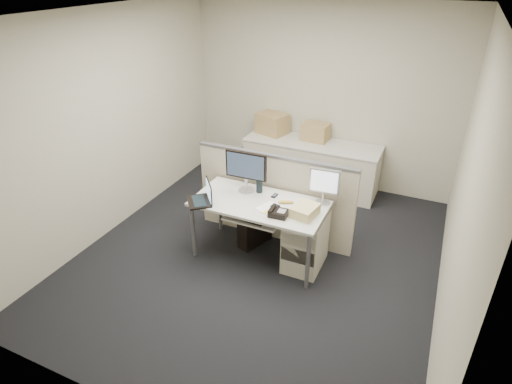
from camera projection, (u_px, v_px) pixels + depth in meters
The scene contains 29 objects.
floor at pixel (259, 255), 5.15m from camera, with size 4.00×4.50×0.01m, color black.
ceiling at pixel (260, 13), 3.86m from camera, with size 4.00×4.50×0.01m, color white.
wall_back at pixel (322, 97), 6.30m from camera, with size 4.00×0.02×2.70m, color #B7B299.
wall_front at pixel (115, 279), 2.70m from camera, with size 4.00×0.02×2.70m, color #B7B299.
wall_left at pixel (111, 125), 5.23m from camera, with size 0.02×4.50×2.70m, color #B7B299.
wall_right at pixel (466, 188), 3.77m from camera, with size 0.02×4.50×2.70m, color #B7B299.
desk at pixel (260, 207), 4.83m from camera, with size 1.50×0.75×0.73m.
keyboard_tray at pixel (253, 218), 4.71m from camera, with size 0.62×0.32×0.02m, color beige.
drawer_pedestal at pixel (306, 241), 4.83m from camera, with size 0.40×0.55×0.65m, color beige.
cubicle_partition at pixel (274, 199), 5.24m from camera, with size 2.00×0.06×1.10m, color beige.
back_counter at pixel (311, 166), 6.52m from camera, with size 2.00×0.60×0.72m, color beige.
monitor_main at pixel (246, 172), 4.91m from camera, with size 0.49×0.19×0.49m, color black.
monitor_small at pixel (324, 187), 4.69m from camera, with size 0.34×0.17×0.41m, color #B7B7BC.
laptop at pixel (198, 193), 4.74m from camera, with size 0.32×0.24×0.24m, color black.
trackball at pixel (275, 208), 4.64m from camera, with size 0.11×0.11×0.04m, color black.
desk_phone at pixel (278, 213), 4.53m from camera, with size 0.20×0.16×0.06m, color black.
paper_stack at pixel (269, 208), 4.68m from camera, with size 0.20×0.25×0.01m, color white.
sticky_pad at pixel (268, 213), 4.58m from camera, with size 0.08×0.08×0.01m, color gold.
travel_mug at pixel (259, 186), 4.97m from camera, with size 0.08×0.08×0.16m, color black.
banana at pixel (286, 202), 4.77m from camera, with size 0.18×0.04×0.04m, color #EFBB49.
cellphone at pixel (275, 196), 4.92m from camera, with size 0.05×0.10×0.01m, color black.
manila_folders at pixel (305, 211), 4.53m from camera, with size 0.23×0.29×0.11m, color tan.
keyboard at pixel (247, 217), 4.68m from camera, with size 0.43×0.15×0.02m, color black.
pc_tower_desk at pixel (255, 229), 5.26m from camera, with size 0.17×0.43×0.40m, color black.
pc_tower_spare_dark at pixel (251, 159), 7.04m from camera, with size 0.20×0.50×0.47m, color black.
pc_tower_spare_silver at pixel (238, 159), 7.15m from camera, with size 0.17×0.42×0.39m, color #B7B7BC.
cardboard_box_left at pixel (272, 124), 6.62m from camera, with size 0.45×0.33×0.33m, color tan.
cardboard_box_right at pixel (315, 133), 6.38m from camera, with size 0.38×0.29×0.27m, color tan.
red_binder at pixel (273, 126), 6.60m from camera, with size 0.07×0.31×0.29m, color maroon.
Camera 1 is at (1.68, -3.80, 3.12)m, focal length 30.00 mm.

